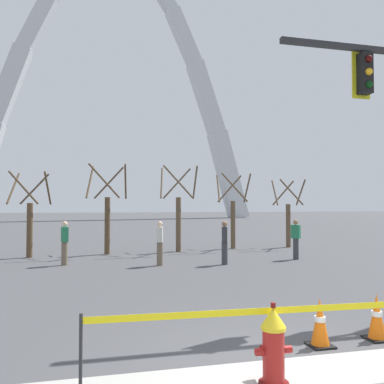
{
  "coord_description": "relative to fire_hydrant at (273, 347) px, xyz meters",
  "views": [
    {
      "loc": [
        -2.47,
        -4.85,
        2.16
      ],
      "look_at": [
        -0.12,
        5.0,
        2.5
      ],
      "focal_mm": 37.44,
      "sensor_mm": 36.0,
      "label": 1
    }
  ],
  "objects": [
    {
      "name": "tree_far_right",
      "position": [
        7.6,
        14.54,
        1.09
      ],
      "size": [
        1.63,
        1.64,
        3.5
      ],
      "color": "brown",
      "rests_on": "ground"
    },
    {
      "name": "tree_right_mid",
      "position": [
        4.59,
        14.58,
        1.2
      ],
      "size": [
        1.74,
        1.75,
        3.75
      ],
      "color": "brown",
      "rests_on": "ground"
    },
    {
      "name": "traffic_cone_mid_sidewalk",
      "position": [
        2.34,
        1.15,
        -0.11
      ],
      "size": [
        0.36,
        0.36,
        0.73
      ],
      "color": "black",
      "rests_on": "ground"
    },
    {
      "name": "pedestrian_standing_center",
      "position": [
        2.49,
        9.49,
        0.35
      ],
      "size": [
        0.3,
        0.39,
        1.59
      ],
      "color": "#38383D",
      "rests_on": "ground"
    },
    {
      "name": "tree_left_mid",
      "position": [
        -4.78,
        13.27,
        1.11
      ],
      "size": [
        1.65,
        1.66,
        3.56
      ],
      "color": "brown",
      "rests_on": "ground"
    },
    {
      "name": "caution_tape_barrier",
      "position": [
        0.26,
        0.08,
        0.18
      ],
      "size": [
        5.02,
        0.25,
        0.95
      ],
      "color": "#232326",
      "rests_on": "ground"
    },
    {
      "name": "traffic_cone_by_hydrant",
      "position": [
        1.28,
        1.09,
        -0.11
      ],
      "size": [
        0.36,
        0.36,
        0.73
      ],
      "color": "black",
      "rests_on": "ground"
    },
    {
      "name": "monument_arch",
      "position": [
        0.4,
        62.32,
        19.48
      ],
      "size": [
        46.79,
        2.98,
        45.86
      ],
      "color": "silver",
      "rests_on": "ground"
    },
    {
      "name": "tree_center_left",
      "position": [
        -1.61,
        13.68,
        1.3
      ],
      "size": [
        1.84,
        1.85,
        3.97
      ],
      "color": "brown",
      "rests_on": "ground"
    },
    {
      "name": "fire_hydrant",
      "position": [
        0.0,
        0.0,
        0.0
      ],
      "size": [
        0.46,
        0.48,
        0.99
      ],
      "color": "#5E0F0D",
      "rests_on": "ground"
    },
    {
      "name": "pedestrian_walking_right",
      "position": [
        5.71,
        10.17,
        0.35
      ],
      "size": [
        0.37,
        0.39,
        1.59
      ],
      "color": "#38383D",
      "rests_on": "ground"
    },
    {
      "name": "pedestrian_walking_left",
      "position": [
        0.15,
        9.82,
        0.35
      ],
      "size": [
        0.27,
        0.38,
        1.59
      ],
      "color": "brown",
      "rests_on": "ground"
    },
    {
      "name": "pedestrian_near_trees",
      "position": [
        -3.19,
        10.7,
        0.35
      ],
      "size": [
        0.29,
        0.38,
        1.59
      ],
      "color": "brown",
      "rests_on": "ground"
    },
    {
      "name": "tree_center_right",
      "position": [
        1.66,
        13.91,
        1.31
      ],
      "size": [
        1.85,
        1.86,
        3.99
      ],
      "color": "brown",
      "rests_on": "ground"
    },
    {
      "name": "ground_plane",
      "position": [
        0.4,
        0.35,
        -0.47
      ],
      "size": [
        240.0,
        240.0,
        0.0
      ],
      "primitive_type": "plane",
      "color": "#474749"
    }
  ]
}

